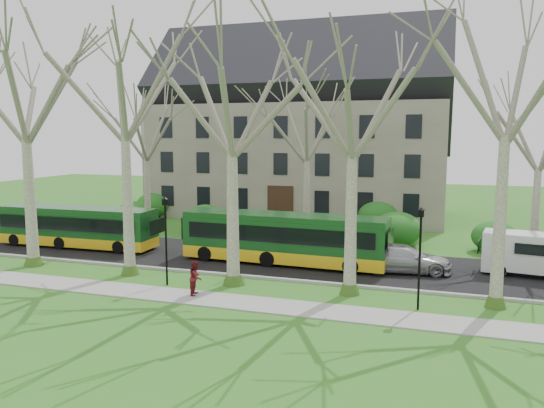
{
  "coord_description": "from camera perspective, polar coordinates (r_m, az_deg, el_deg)",
  "views": [
    {
      "loc": [
        6.85,
        -23.61,
        7.4
      ],
      "look_at": [
        -1.84,
        3.0,
        3.72
      ],
      "focal_mm": 35.0,
      "sensor_mm": 36.0,
      "label": 1
    }
  ],
  "objects": [
    {
      "name": "ground",
      "position": [
        25.67,
        1.85,
        -9.27
      ],
      "size": [
        120.0,
        120.0,
        0.0
      ],
      "primitive_type": "plane",
      "color": "#337722",
      "rests_on": "ground"
    },
    {
      "name": "sidewalk",
      "position": [
        23.38,
        0.1,
        -10.89
      ],
      "size": [
        70.0,
        2.0,
        0.06
      ],
      "primitive_type": "cube",
      "color": "gray",
      "rests_on": "ground"
    },
    {
      "name": "road",
      "position": [
        30.8,
        4.73,
        -6.39
      ],
      "size": [
        80.0,
        8.0,
        0.06
      ],
      "primitive_type": "cube",
      "color": "black",
      "rests_on": "ground"
    },
    {
      "name": "curb",
      "position": [
        27.04,
        2.75,
        -8.26
      ],
      "size": [
        80.0,
        0.25,
        0.14
      ],
      "primitive_type": "cube",
      "color": "#A5A39E",
      "rests_on": "ground"
    },
    {
      "name": "building",
      "position": [
        49.32,
        3.01,
        8.25
      ],
      "size": [
        26.5,
        12.2,
        16.0
      ],
      "color": "slate",
      "rests_on": "ground"
    },
    {
      "name": "tree_row_verge",
      "position": [
        24.87,
        2.11,
        6.56
      ],
      "size": [
        49.0,
        7.0,
        14.0
      ],
      "color": "gray",
      "rests_on": "ground"
    },
    {
      "name": "tree_row_far",
      "position": [
        35.59,
        4.8,
        5.2
      ],
      "size": [
        33.0,
        7.0,
        12.0
      ],
      "color": "gray",
      "rests_on": "ground"
    },
    {
      "name": "lamp_row",
      "position": [
        24.11,
        1.21,
        -4.07
      ],
      "size": [
        36.22,
        0.22,
        4.3
      ],
      "color": "black",
      "rests_on": "ground"
    },
    {
      "name": "hedges",
      "position": [
        39.85,
        1.04,
        -1.76
      ],
      "size": [
        30.6,
        8.6,
        2.0
      ],
      "color": "#235618",
      "rests_on": "ground"
    },
    {
      "name": "bus_lead",
      "position": [
        37.09,
        -20.27,
        -2.27
      ],
      "size": [
        10.87,
        2.46,
        2.71
      ],
      "primitive_type": null,
      "rotation": [
        0.0,
        0.0,
        0.02
      ],
      "color": "#134419",
      "rests_on": "road"
    },
    {
      "name": "bus_follow",
      "position": [
        30.36,
        1.28,
        -3.67
      ],
      "size": [
        11.85,
        2.89,
        2.94
      ],
      "primitive_type": null,
      "rotation": [
        0.0,
        0.0,
        -0.04
      ],
      "color": "#134419",
      "rests_on": "road"
    },
    {
      "name": "sedan",
      "position": [
        29.45,
        14.01,
        -5.72
      ],
      "size": [
        5.22,
        2.7,
        1.45
      ],
      "primitive_type": "imported",
      "rotation": [
        0.0,
        0.0,
        1.71
      ],
      "color": "#AFB0B4",
      "rests_on": "road"
    },
    {
      "name": "van_a",
      "position": [
        30.88,
        26.51,
        -4.95
      ],
      "size": [
        5.33,
        2.6,
        2.23
      ],
      "primitive_type": null,
      "rotation": [
        0.0,
        0.0,
        -0.15
      ],
      "color": "silver",
      "rests_on": "road"
    },
    {
      "name": "pedestrian_b",
      "position": [
        24.87,
        -8.19,
        -7.84
      ],
      "size": [
        0.73,
        0.87,
        1.6
      ],
      "primitive_type": "imported",
      "rotation": [
        0.0,
        0.0,
        1.74
      ],
      "color": "maroon",
      "rests_on": "sidewalk"
    }
  ]
}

